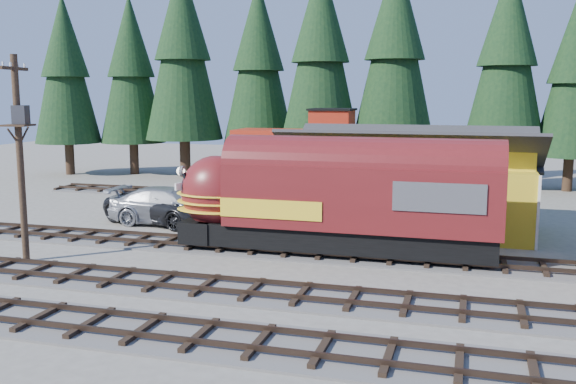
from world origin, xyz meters
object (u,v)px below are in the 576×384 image
(utility_pole, at_px, (20,145))
(pickup_truck_a, at_px, (165,206))
(caboose, at_px, (317,159))
(pickup_truck_b, at_px, (172,206))
(depot, at_px, (410,173))
(locomotive, at_px, (326,203))

(utility_pole, height_order, pickup_truck_a, utility_pole)
(caboose, xyz_separation_m, pickup_truck_b, (-5.65, -9.76, -1.76))
(utility_pole, bearing_deg, depot, 25.24)
(locomotive, bearing_deg, pickup_truck_b, 155.92)
(depot, xyz_separation_m, locomotive, (-2.92, -6.50, -0.65))
(locomotive, xyz_separation_m, pickup_truck_b, (-9.48, 4.24, -1.32))
(pickup_truck_a, xyz_separation_m, pickup_truck_b, (0.53, -0.21, 0.05))
(utility_pole, xyz_separation_m, pickup_truck_b, (2.40, 8.72, -3.90))
(caboose, xyz_separation_m, pickup_truck_a, (-6.17, -9.55, -1.81))
(locomotive, bearing_deg, utility_pole, -159.32)
(depot, relative_size, pickup_truck_a, 1.88)
(locomotive, xyz_separation_m, pickup_truck_a, (-10.01, 4.45, -1.37))
(locomotive, height_order, utility_pole, utility_pole)
(locomotive, height_order, caboose, caboose)
(depot, distance_m, locomotive, 7.16)
(locomotive, relative_size, pickup_truck_a, 2.11)
(utility_pole, bearing_deg, caboose, 55.14)
(caboose, height_order, utility_pole, utility_pole)
(utility_pole, relative_size, pickup_truck_a, 1.26)
(depot, xyz_separation_m, pickup_truck_b, (-12.41, -2.26, -1.97))
(pickup_truck_a, distance_m, pickup_truck_b, 0.57)
(pickup_truck_b, bearing_deg, caboose, -31.20)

